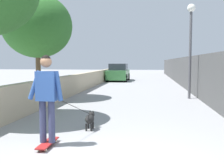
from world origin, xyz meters
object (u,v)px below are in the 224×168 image
at_px(tree_left_near, 37,26).
at_px(skateboard, 48,143).
at_px(person_skateboarder, 47,92).
at_px(dog, 90,119).
at_px(lamp_post, 191,34).
at_px(car_near, 118,73).

relative_size(tree_left_near, skateboard, 5.78).
bearing_deg(person_skateboarder, dog, -21.23).
relative_size(lamp_post, car_near, 1.02).
distance_m(lamp_post, skateboard, 8.82).
distance_m(tree_left_near, car_near, 12.64).
height_order(lamp_post, skateboard, lamp_post).
distance_m(skateboard, person_skateboarder, 1.02).
bearing_deg(tree_left_near, person_skateboarder, -154.84).
relative_size(skateboard, person_skateboarder, 0.47).
distance_m(lamp_post, car_near, 12.11).
distance_m(tree_left_near, person_skateboarder, 7.22).
height_order(lamp_post, dog, lamp_post).
bearing_deg(car_near, tree_left_near, 169.89).
bearing_deg(tree_left_near, car_near, -10.11).
bearing_deg(lamp_post, dog, 151.64).
distance_m(person_skateboarder, dog, 1.69).
bearing_deg(car_near, person_skateboarder, -177.65).
bearing_deg(dog, person_skateboarder, 158.77).
xyz_separation_m(tree_left_near, dog, (-4.86, -3.47, -2.97)).
relative_size(lamp_post, skateboard, 5.30).
xyz_separation_m(tree_left_near, skateboard, (-6.24, -2.93, -3.17)).
bearing_deg(tree_left_near, skateboard, -154.84).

